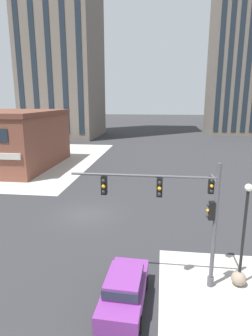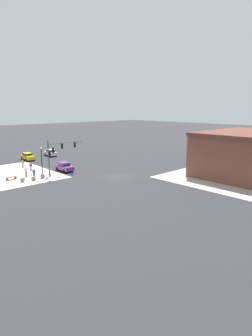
{
  "view_description": "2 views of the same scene",
  "coord_description": "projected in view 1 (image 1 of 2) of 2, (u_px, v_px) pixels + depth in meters",
  "views": [
    {
      "loc": [
        5.91,
        -21.12,
        9.16
      ],
      "look_at": [
        2.51,
        5.78,
        2.6
      ],
      "focal_mm": 30.34,
      "sensor_mm": 36.0,
      "label": 1
    },
    {
      "loc": [
        30.84,
        35.37,
        11.83
      ],
      "look_at": [
        7.66,
        10.51,
        4.38
      ],
      "focal_mm": 29.57,
      "sensor_mm": 36.0,
      "label": 2
    }
  ],
  "objects": [
    {
      "name": "ground_plane",
      "position": [
        87.0,
        214.0,
        23.24
      ],
      "size": [
        320.0,
        320.0,
        0.0
      ],
      "primitive_type": "plane",
      "color": "#2D2D30"
    },
    {
      "name": "residential_tower_skyline_right",
      "position": [
        243.0,
        37.0,
        74.6
      ],
      "size": [
        15.9,
        15.34,
        50.29
      ],
      "color": "#70665B",
      "rests_on": "ground"
    },
    {
      "name": "car_main_northbound_near",
      "position": [
        124.0,
        288.0,
        12.71
      ],
      "size": [
        2.03,
        4.47,
        1.68
      ],
      "color": "#7A3389",
      "rests_on": "ground"
    },
    {
      "name": "traffic_signal_main",
      "position": [
        186.0,
        207.0,
        13.74
      ],
      "size": [
        7.13,
        2.09,
        6.35
      ],
      "color": "#4C4C51",
      "rests_on": "ground"
    },
    {
      "name": "bollard_sphere_curb_a",
      "position": [
        239.0,
        278.0,
        14.31
      ],
      "size": [
        0.74,
        0.74,
        0.74
      ],
      "primitive_type": "sphere",
      "color": "gray",
      "rests_on": "ground"
    },
    {
      "name": "street_lamp_corner_near",
      "position": [
        245.0,
        223.0,
        13.63
      ],
      "size": [
        0.36,
        0.36,
        5.35
      ],
      "color": "black",
      "rests_on": "ground"
    }
  ]
}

